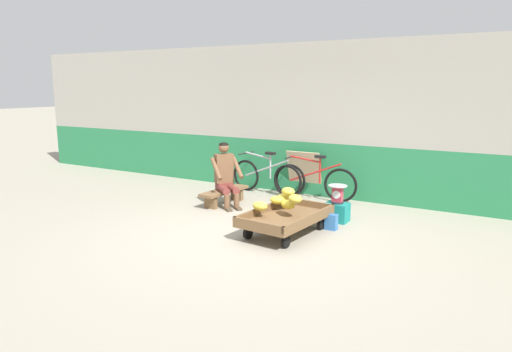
{
  "coord_description": "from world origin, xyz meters",
  "views": [
    {
      "loc": [
        3.36,
        -5.44,
        2.14
      ],
      "look_at": [
        -0.27,
        0.72,
        0.75
      ],
      "focal_mm": 32.69,
      "sensor_mm": 36.0,
      "label": 1
    }
  ],
  "objects_px": {
    "vendor_seated": "(226,174)",
    "sign_board": "(304,173)",
    "plastic_crate": "(337,212)",
    "low_bench": "(224,193)",
    "shopping_bag": "(331,222)",
    "weighing_scale": "(338,194)",
    "bicycle_near_left": "(266,176)",
    "banana_cart": "(286,218)",
    "bicycle_far_left": "(315,181)"
  },
  "relations": [
    {
      "from": "vendor_seated",
      "to": "sign_board",
      "type": "bearing_deg",
      "value": 59.67
    },
    {
      "from": "plastic_crate",
      "to": "sign_board",
      "type": "height_order",
      "value": "sign_board"
    },
    {
      "from": "low_bench",
      "to": "shopping_bag",
      "type": "relative_size",
      "value": 4.66
    },
    {
      "from": "low_bench",
      "to": "vendor_seated",
      "type": "distance_m",
      "value": 0.38
    },
    {
      "from": "weighing_scale",
      "to": "bicycle_near_left",
      "type": "xyz_separation_m",
      "value": [
        -1.94,
        1.13,
        -0.1
      ]
    },
    {
      "from": "vendor_seated",
      "to": "bicycle_near_left",
      "type": "relative_size",
      "value": 0.69
    },
    {
      "from": "plastic_crate",
      "to": "bicycle_near_left",
      "type": "bearing_deg",
      "value": 149.68
    },
    {
      "from": "plastic_crate",
      "to": "shopping_bag",
      "type": "distance_m",
      "value": 0.46
    },
    {
      "from": "banana_cart",
      "to": "bicycle_near_left",
      "type": "bearing_deg",
      "value": 125.68
    },
    {
      "from": "plastic_crate",
      "to": "weighing_scale",
      "type": "bearing_deg",
      "value": -90.0
    },
    {
      "from": "bicycle_near_left",
      "to": "bicycle_far_left",
      "type": "xyz_separation_m",
      "value": [
        1.02,
        0.07,
        0.0
      ]
    },
    {
      "from": "bicycle_far_left",
      "to": "plastic_crate",
      "type": "bearing_deg",
      "value": -52.74
    },
    {
      "from": "low_bench",
      "to": "plastic_crate",
      "type": "xyz_separation_m",
      "value": [
        2.19,
        -0.01,
        -0.05
      ]
    },
    {
      "from": "low_bench",
      "to": "weighing_scale",
      "type": "bearing_deg",
      "value": -0.36
    },
    {
      "from": "vendor_seated",
      "to": "sign_board",
      "type": "distance_m",
      "value": 1.73
    },
    {
      "from": "low_bench",
      "to": "bicycle_far_left",
      "type": "xyz_separation_m",
      "value": [
        1.27,
        1.19,
        0.15
      ]
    },
    {
      "from": "banana_cart",
      "to": "bicycle_near_left",
      "type": "relative_size",
      "value": 0.91
    },
    {
      "from": "weighing_scale",
      "to": "bicycle_near_left",
      "type": "relative_size",
      "value": 0.18
    },
    {
      "from": "vendor_seated",
      "to": "banana_cart",
      "type": "bearing_deg",
      "value": -29.25
    },
    {
      "from": "weighing_scale",
      "to": "bicycle_far_left",
      "type": "xyz_separation_m",
      "value": [
        -0.92,
        1.21,
        -0.1
      ]
    },
    {
      "from": "weighing_scale",
      "to": "bicycle_near_left",
      "type": "height_order",
      "value": "bicycle_near_left"
    },
    {
      "from": "weighing_scale",
      "to": "shopping_bag",
      "type": "bearing_deg",
      "value": -79.64
    },
    {
      "from": "vendor_seated",
      "to": "low_bench",
      "type": "bearing_deg",
      "value": 143.24
    },
    {
      "from": "low_bench",
      "to": "bicycle_near_left",
      "type": "distance_m",
      "value": 1.16
    },
    {
      "from": "banana_cart",
      "to": "weighing_scale",
      "type": "relative_size",
      "value": 5.03
    },
    {
      "from": "plastic_crate",
      "to": "shopping_bag",
      "type": "relative_size",
      "value": 1.5
    },
    {
      "from": "banana_cart",
      "to": "plastic_crate",
      "type": "xyz_separation_m",
      "value": [
        0.41,
        1.0,
        -0.09
      ]
    },
    {
      "from": "low_bench",
      "to": "sign_board",
      "type": "bearing_deg",
      "value": 56.77
    },
    {
      "from": "banana_cart",
      "to": "shopping_bag",
      "type": "bearing_deg",
      "value": 47.7
    },
    {
      "from": "banana_cart",
      "to": "low_bench",
      "type": "distance_m",
      "value": 2.04
    },
    {
      "from": "bicycle_near_left",
      "to": "bicycle_far_left",
      "type": "height_order",
      "value": "same"
    },
    {
      "from": "plastic_crate",
      "to": "low_bench",
      "type": "bearing_deg",
      "value": 179.67
    },
    {
      "from": "banana_cart",
      "to": "shopping_bag",
      "type": "height_order",
      "value": "banana_cart"
    },
    {
      "from": "bicycle_near_left",
      "to": "low_bench",
      "type": "bearing_deg",
      "value": -102.51
    },
    {
      "from": "weighing_scale",
      "to": "sign_board",
      "type": "height_order",
      "value": "sign_board"
    },
    {
      "from": "low_bench",
      "to": "shopping_bag",
      "type": "bearing_deg",
      "value": -11.65
    },
    {
      "from": "sign_board",
      "to": "shopping_bag",
      "type": "bearing_deg",
      "value": -55.21
    },
    {
      "from": "shopping_bag",
      "to": "plastic_crate",
      "type": "bearing_deg",
      "value": 100.34
    },
    {
      "from": "vendor_seated",
      "to": "bicycle_far_left",
      "type": "bearing_deg",
      "value": 46.08
    },
    {
      "from": "bicycle_near_left",
      "to": "shopping_bag",
      "type": "xyz_separation_m",
      "value": [
        2.02,
        -1.59,
        -0.23
      ]
    },
    {
      "from": "sign_board",
      "to": "banana_cart",
      "type": "bearing_deg",
      "value": -71.2
    },
    {
      "from": "plastic_crate",
      "to": "bicycle_far_left",
      "type": "relative_size",
      "value": 0.22
    },
    {
      "from": "low_bench",
      "to": "shopping_bag",
      "type": "xyz_separation_m",
      "value": [
        2.27,
        -0.47,
        -0.08
      ]
    },
    {
      "from": "bicycle_far_left",
      "to": "bicycle_near_left",
      "type": "bearing_deg",
      "value": -175.95
    },
    {
      "from": "low_bench",
      "to": "vendor_seated",
      "type": "xyz_separation_m",
      "value": [
        0.07,
        -0.05,
        0.37
      ]
    },
    {
      "from": "low_bench",
      "to": "weighing_scale",
      "type": "relative_size",
      "value": 3.73
    },
    {
      "from": "weighing_scale",
      "to": "sign_board",
      "type": "relative_size",
      "value": 0.34
    },
    {
      "from": "weighing_scale",
      "to": "shopping_bag",
      "type": "height_order",
      "value": "weighing_scale"
    },
    {
      "from": "banana_cart",
      "to": "plastic_crate",
      "type": "relative_size",
      "value": 4.19
    },
    {
      "from": "bicycle_far_left",
      "to": "shopping_bag",
      "type": "bearing_deg",
      "value": -58.95
    }
  ]
}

